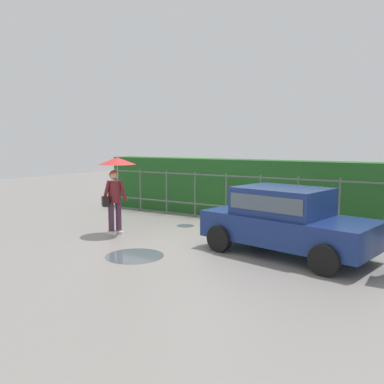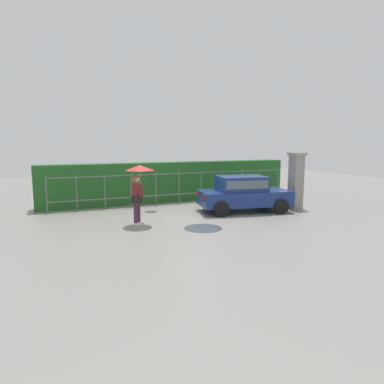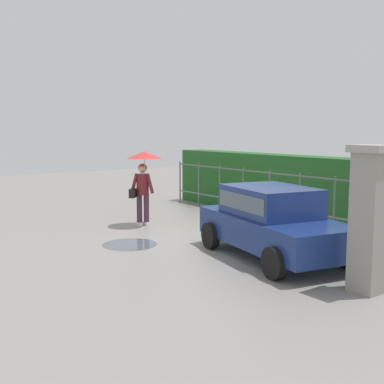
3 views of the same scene
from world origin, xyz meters
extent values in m
plane|color=gray|center=(0.00, 0.00, 0.00)|extent=(40.00, 40.00, 0.00)
cube|color=navy|center=(2.06, -0.04, 0.58)|extent=(3.95, 2.33, 0.60)
cube|color=navy|center=(1.92, -0.01, 1.18)|extent=(2.14, 1.78, 0.60)
cube|color=#4C5B66|center=(1.92, -0.01, 1.20)|extent=(2.00, 1.77, 0.33)
cylinder|color=black|center=(3.45, 0.54, 0.30)|extent=(0.62, 0.29, 0.60)
cylinder|color=black|center=(3.13, -1.10, 0.30)|extent=(0.62, 0.29, 0.60)
cylinder|color=black|center=(1.00, 1.03, 0.30)|extent=(0.62, 0.29, 0.60)
cylinder|color=black|center=(0.67, -0.62, 0.30)|extent=(0.62, 0.29, 0.60)
cube|color=red|center=(0.35, 0.87, 0.73)|extent=(0.10, 0.21, 0.16)
cube|color=red|center=(0.13, -0.21, 0.73)|extent=(0.10, 0.21, 0.16)
cylinder|color=#47283D|center=(-2.52, -0.39, 0.43)|extent=(0.15, 0.15, 0.86)
cylinder|color=#47283D|center=(-2.65, -0.54, 0.43)|extent=(0.15, 0.15, 0.86)
cube|color=white|center=(-2.48, -0.42, 0.04)|extent=(0.26, 0.10, 0.08)
cube|color=white|center=(-2.61, -0.58, 0.04)|extent=(0.26, 0.10, 0.08)
cylinder|color=maroon|center=(-2.59, -0.46, 1.15)|extent=(0.34, 0.34, 0.58)
sphere|color=#DBAD89|center=(-2.59, -0.46, 1.58)|extent=(0.22, 0.22, 0.22)
sphere|color=olive|center=(-2.61, -0.44, 1.60)|extent=(0.25, 0.25, 0.25)
cylinder|color=maroon|center=(-2.39, -0.34, 1.18)|extent=(0.21, 0.23, 0.56)
cylinder|color=maroon|center=(-2.67, -0.68, 1.18)|extent=(0.21, 0.23, 0.56)
cylinder|color=#B2B2B7|center=(-2.46, -0.46, 1.50)|extent=(0.02, 0.02, 0.77)
cone|color=red|center=(-2.46, -0.46, 1.97)|extent=(0.98, 0.98, 0.19)
cube|color=black|center=(-2.66, -0.74, 0.91)|extent=(0.36, 0.34, 0.24)
cube|color=gray|center=(4.49, -0.33, 1.15)|extent=(0.48, 0.48, 2.30)
cube|color=#9E998E|center=(4.49, -0.33, 2.36)|extent=(0.60, 0.60, 0.12)
cylinder|color=#59605B|center=(-5.43, 2.76, 0.75)|extent=(0.05, 0.05, 1.50)
cylinder|color=#59605B|center=(-4.29, 2.76, 0.75)|extent=(0.05, 0.05, 1.50)
cylinder|color=#59605B|center=(-3.15, 2.76, 0.75)|extent=(0.05, 0.05, 1.50)
cylinder|color=#59605B|center=(-2.01, 2.76, 0.75)|extent=(0.05, 0.05, 1.50)
cylinder|color=#59605B|center=(-0.86, 2.76, 0.75)|extent=(0.05, 0.05, 1.50)
cylinder|color=#59605B|center=(0.28, 2.76, 0.75)|extent=(0.05, 0.05, 1.50)
cylinder|color=#59605B|center=(1.42, 2.76, 0.75)|extent=(0.05, 0.05, 1.50)
cylinder|color=#59605B|center=(2.56, 2.76, 0.75)|extent=(0.05, 0.05, 1.50)
cylinder|color=#59605B|center=(3.70, 2.76, 0.75)|extent=(0.05, 0.05, 1.50)
cylinder|color=#59605B|center=(4.84, 2.76, 0.75)|extent=(0.05, 0.05, 1.50)
cylinder|color=#59605B|center=(5.98, 2.76, 0.75)|extent=(0.05, 0.05, 1.50)
cube|color=#59605B|center=(0.28, 2.76, 1.42)|extent=(11.41, 0.03, 0.04)
cube|color=#59605B|center=(0.28, 2.76, 0.45)|extent=(11.41, 0.03, 0.04)
cube|color=#235B23|center=(0.28, 3.67, 0.95)|extent=(12.41, 0.90, 1.90)
cylinder|color=#4C545B|center=(-0.73, -1.90, 0.00)|extent=(1.28, 1.28, 0.00)
cylinder|color=#4C545B|center=(-1.52, 1.41, 0.00)|extent=(0.52, 0.52, 0.00)
camera|label=1|loc=(4.88, -8.66, 2.47)|focal=38.33mm
camera|label=2|loc=(-5.46, -11.68, 2.78)|focal=31.35mm
camera|label=3|loc=(9.03, -7.20, 2.66)|focal=45.22mm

